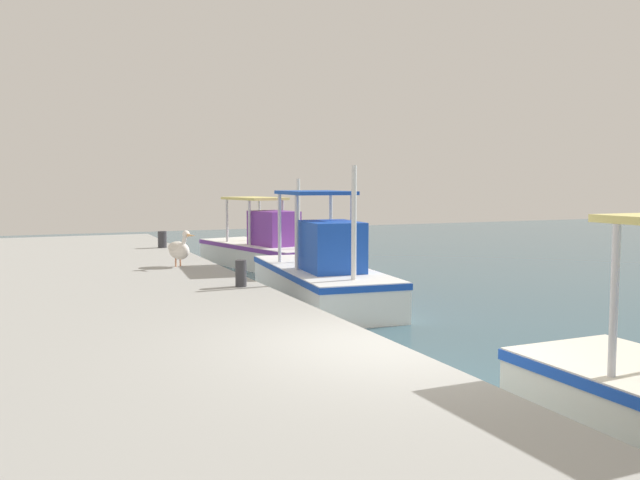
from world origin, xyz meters
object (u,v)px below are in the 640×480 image
object	(u,v)px
mooring_bollard_second	(241,273)
fishing_boat_nearest	(264,248)
pelican	(179,249)
mooring_bollard_nearest	(162,239)
fishing_boat_second	(323,275)

from	to	relation	value
mooring_bollard_second	fishing_boat_nearest	bearing A→B (deg)	158.61
fishing_boat_nearest	pelican	xyz separation A→B (m)	(5.01, -3.68, 0.60)
mooring_bollard_nearest	fishing_boat_nearest	bearing A→B (deg)	99.02
fishing_boat_nearest	pelican	bearing A→B (deg)	-36.31
fishing_boat_second	mooring_bollard_second	world-z (taller)	fishing_boat_second
fishing_boat_nearest	fishing_boat_second	size ratio (longest dim) A/B	1.04
pelican	mooring_bollard_nearest	distance (m)	4.52
fishing_boat_second	mooring_bollard_second	distance (m)	3.04
mooring_bollard_second	pelican	bearing A→B (deg)	-172.38
mooring_bollard_nearest	mooring_bollard_second	world-z (taller)	mooring_bollard_second
pelican	mooring_bollard_second	world-z (taller)	pelican
fishing_boat_second	mooring_bollard_nearest	distance (m)	6.42
fishing_boat_nearest	fishing_boat_second	bearing A→B (deg)	-7.40
pelican	mooring_bollard_nearest	bearing A→B (deg)	174.43
fishing_boat_second	fishing_boat_nearest	bearing A→B (deg)	172.60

